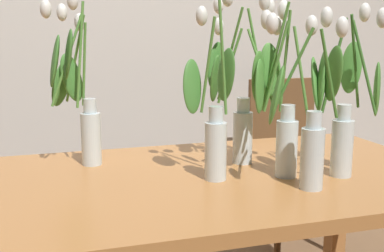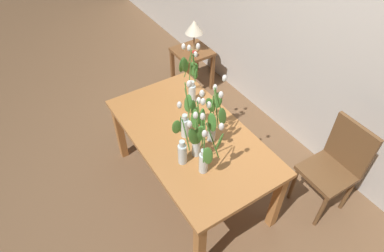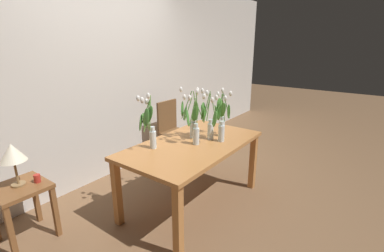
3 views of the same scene
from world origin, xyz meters
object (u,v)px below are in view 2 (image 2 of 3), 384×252
(tulip_vase_4, at_px, (197,132))
(pillar_candle, at_px, (194,54))
(tulip_vase_1, at_px, (183,146))
(table_lamp, at_px, (194,28))
(side_table, at_px, (192,58))
(tulip_vase_5, at_px, (205,151))
(tulip_vase_3, at_px, (187,119))
(tulip_vase_2, at_px, (214,119))
(tulip_vase_0, at_px, (191,79))
(dining_chair, at_px, (336,164))
(dining_table, at_px, (191,141))

(tulip_vase_4, relative_size, pillar_candle, 7.67)
(tulip_vase_1, distance_m, table_lamp, 1.97)
(side_table, relative_size, table_lamp, 1.38)
(tulip_vase_5, bearing_deg, tulip_vase_4, 162.67)
(tulip_vase_3, distance_m, side_table, 1.75)
(tulip_vase_1, distance_m, pillar_candle, 1.85)
(tulip_vase_2, distance_m, tulip_vase_4, 0.19)
(tulip_vase_0, xyz_separation_m, table_lamp, (-0.99, 0.68, -0.12))
(tulip_vase_3, height_order, side_table, tulip_vase_3)
(tulip_vase_2, xyz_separation_m, tulip_vase_4, (0.05, -0.19, -0.00))
(table_lamp, distance_m, pillar_candle, 0.31)
(tulip_vase_2, bearing_deg, table_lamp, 152.26)
(tulip_vase_0, distance_m, pillar_candle, 1.12)
(tulip_vase_2, relative_size, tulip_vase_4, 1.00)
(tulip_vase_0, distance_m, tulip_vase_5, 0.87)
(dining_chair, bearing_deg, side_table, -178.26)
(side_table, xyz_separation_m, table_lamp, (0.01, 0.02, 0.42))
(tulip_vase_2, height_order, pillar_candle, tulip_vase_2)
(tulip_vase_1, bearing_deg, pillar_candle, 144.48)
(tulip_vase_5, distance_m, side_table, 2.13)
(tulip_vase_2, distance_m, tulip_vase_5, 0.34)
(tulip_vase_1, height_order, dining_chair, tulip_vase_1)
(tulip_vase_0, relative_size, tulip_vase_2, 1.01)
(tulip_vase_0, height_order, tulip_vase_1, tulip_vase_0)
(dining_table, relative_size, side_table, 2.91)
(tulip_vase_0, distance_m, dining_chair, 1.47)
(tulip_vase_5, relative_size, pillar_candle, 7.23)
(side_table, bearing_deg, tulip_vase_1, -34.61)
(tulip_vase_3, relative_size, tulip_vase_5, 1.08)
(tulip_vase_0, bearing_deg, tulip_vase_4, -28.22)
(tulip_vase_1, xyz_separation_m, tulip_vase_2, (-0.07, 0.33, 0.05))
(tulip_vase_5, bearing_deg, side_table, 149.89)
(tulip_vase_3, bearing_deg, tulip_vase_1, -37.39)
(tulip_vase_1, xyz_separation_m, pillar_candle, (-1.48, 1.06, -0.33))
(tulip_vase_1, bearing_deg, tulip_vase_3, 142.61)
(tulip_vase_2, distance_m, side_table, 1.82)
(table_lamp, height_order, pillar_candle, table_lamp)
(tulip_vase_5, relative_size, dining_chair, 0.58)
(tulip_vase_2, bearing_deg, side_table, 152.98)
(tulip_vase_5, xyz_separation_m, table_lamp, (-1.77, 1.05, -0.11))
(dining_table, xyz_separation_m, table_lamp, (-1.38, 0.93, 0.21))
(dining_table, bearing_deg, dining_chair, 50.46)
(tulip_vase_1, height_order, tulip_vase_5, tulip_vase_5)
(tulip_vase_2, bearing_deg, tulip_vase_0, 166.29)
(tulip_vase_4, relative_size, dining_chair, 0.62)
(dining_table, distance_m, tulip_vase_3, 0.27)
(dining_table, height_order, tulip_vase_5, tulip_vase_5)
(tulip_vase_2, bearing_deg, tulip_vase_3, -136.72)
(tulip_vase_4, xyz_separation_m, dining_chair, (0.60, 1.04, -0.44))
(dining_chair, distance_m, table_lamp, 2.22)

